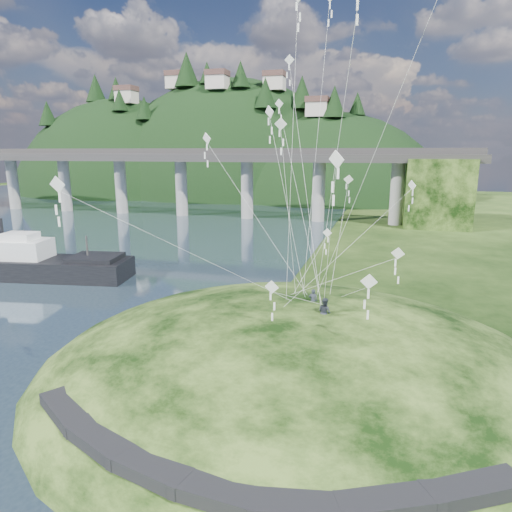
# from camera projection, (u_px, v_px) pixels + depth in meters

# --- Properties ---
(ground) EXTENTS (320.00, 320.00, 0.00)m
(ground) POSITION_uv_depth(u_px,v_px,m) (172.00, 376.00, 29.84)
(ground) COLOR black
(ground) RESTS_ON ground
(grass_hill) EXTENTS (36.00, 32.00, 13.00)m
(grass_hill) POSITION_uv_depth(u_px,v_px,m) (298.00, 399.00, 29.88)
(grass_hill) COLOR black
(grass_hill) RESTS_ON ground
(footpath) EXTENTS (22.29, 5.84, 0.83)m
(footpath) POSITION_uv_depth(u_px,v_px,m) (230.00, 466.00, 18.23)
(footpath) COLOR black
(footpath) RESTS_ON ground
(bridge) EXTENTS (160.00, 11.00, 15.00)m
(bridge) POSITION_uv_depth(u_px,v_px,m) (204.00, 173.00, 100.42)
(bridge) COLOR #2D2B2B
(bridge) RESTS_ON ground
(far_ridge) EXTENTS (153.00, 70.00, 94.50)m
(far_ridge) POSITION_uv_depth(u_px,v_px,m) (217.00, 216.00, 157.68)
(far_ridge) COLOR black
(far_ridge) RESTS_ON ground
(work_barge) EXTENTS (20.28, 8.49, 6.88)m
(work_barge) POSITION_uv_depth(u_px,v_px,m) (41.00, 264.00, 52.57)
(work_barge) COLOR black
(work_barge) RESTS_ON ground
(wooden_dock) EXTENTS (12.15, 6.64, 0.88)m
(wooden_dock) POSITION_uv_depth(u_px,v_px,m) (191.00, 324.00, 37.83)
(wooden_dock) COLOR #332014
(wooden_dock) RESTS_ON ground
(kite_flyers) EXTENTS (1.86, 2.66, 1.80)m
(kite_flyers) POSITION_uv_depth(u_px,v_px,m) (322.00, 296.00, 27.55)
(kite_flyers) COLOR #292E37
(kite_flyers) RESTS_ON ground
(kite_swarm) EXTENTS (19.33, 17.10, 20.17)m
(kite_swarm) POSITION_uv_depth(u_px,v_px,m) (310.00, 128.00, 27.07)
(kite_swarm) COLOR silver
(kite_swarm) RESTS_ON ground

